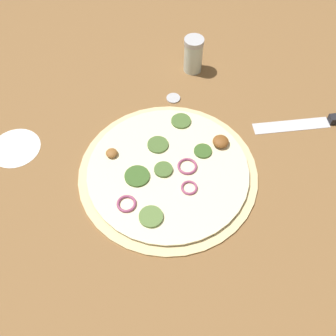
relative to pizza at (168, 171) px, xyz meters
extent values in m
plane|color=brown|center=(0.00, 0.00, -0.01)|extent=(3.00, 3.00, 0.00)
cylinder|color=beige|center=(0.00, 0.00, 0.00)|extent=(0.37, 0.37, 0.01)
cylinder|color=beige|center=(0.00, 0.00, 0.00)|extent=(0.34, 0.34, 0.00)
ellipsoid|color=brown|center=(0.06, 0.11, 0.01)|extent=(0.02, 0.02, 0.01)
cylinder|color=#385B23|center=(0.03, -0.08, 0.01)|extent=(0.04, 0.04, 0.00)
torus|color=#934266|center=(-0.07, 0.09, 0.01)|extent=(0.04, 0.04, 0.01)
cylinder|color=#47662D|center=(0.12, -0.05, 0.01)|extent=(0.04, 0.04, 0.00)
torus|color=#934266|center=(0.00, -0.04, 0.01)|extent=(0.04, 0.04, 0.01)
cylinder|color=#47662D|center=(0.00, 0.01, 0.01)|extent=(0.04, 0.04, 0.01)
cylinder|color=#47662D|center=(0.07, 0.01, 0.01)|extent=(0.05, 0.05, 0.00)
cylinder|color=#385B23|center=(-0.01, 0.07, 0.01)|extent=(0.05, 0.05, 0.00)
ellipsoid|color=brown|center=(0.05, -0.12, 0.01)|extent=(0.03, 0.03, 0.02)
torus|color=#934266|center=(-0.05, -0.03, 0.01)|extent=(0.03, 0.03, 0.01)
cylinder|color=#567538|center=(-0.10, 0.05, 0.01)|extent=(0.05, 0.05, 0.01)
cube|color=silver|center=(0.08, -0.30, -0.01)|extent=(0.04, 0.18, 0.00)
cylinder|color=silver|center=(0.30, -0.11, 0.03)|extent=(0.05, 0.05, 0.08)
cylinder|color=#B2B2B7|center=(0.30, -0.11, 0.08)|extent=(0.05, 0.05, 0.01)
cylinder|color=#B2B2B7|center=(0.21, -0.05, 0.00)|extent=(0.03, 0.03, 0.01)
cylinder|color=white|center=(0.12, 0.32, -0.01)|extent=(0.11, 0.11, 0.00)
camera|label=1|loc=(-0.45, 0.08, 0.67)|focal=42.00mm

